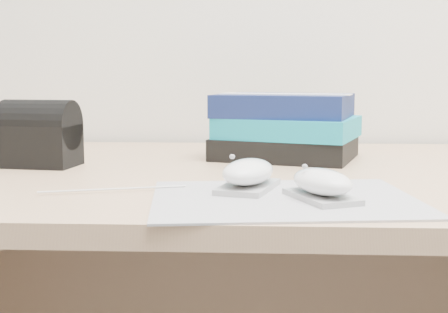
{
  "coord_description": "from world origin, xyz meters",
  "views": [
    {
      "loc": [
        -0.06,
        0.53,
        0.89
      ],
      "look_at": [
        -0.11,
        1.44,
        0.77
      ],
      "focal_mm": 50.0,
      "sensor_mm": 36.0,
      "label": 1
    }
  ],
  "objects_px": {
    "mouse_rear": "(248,174)",
    "mouse_front": "(322,184)",
    "desk": "(287,289)",
    "book_stack": "(286,127)",
    "pouch": "(39,134)"
  },
  "relations": [
    {
      "from": "mouse_rear",
      "to": "pouch",
      "type": "relative_size",
      "value": 0.95
    },
    {
      "from": "desk",
      "to": "mouse_front",
      "type": "bearing_deg",
      "value": -85.94
    },
    {
      "from": "desk",
      "to": "book_stack",
      "type": "height_order",
      "value": "book_stack"
    },
    {
      "from": "desk",
      "to": "mouse_rear",
      "type": "relative_size",
      "value": 12.29
    },
    {
      "from": "desk",
      "to": "mouse_rear",
      "type": "height_order",
      "value": "mouse_rear"
    },
    {
      "from": "desk",
      "to": "mouse_rear",
      "type": "distance_m",
      "value": 0.38
    },
    {
      "from": "mouse_rear",
      "to": "mouse_front",
      "type": "height_order",
      "value": "mouse_rear"
    },
    {
      "from": "desk",
      "to": "pouch",
      "type": "bearing_deg",
      "value": -173.72
    },
    {
      "from": "desk",
      "to": "mouse_front",
      "type": "distance_m",
      "value": 0.42
    },
    {
      "from": "desk",
      "to": "book_stack",
      "type": "distance_m",
      "value": 0.3
    },
    {
      "from": "mouse_rear",
      "to": "book_stack",
      "type": "distance_m",
      "value": 0.35
    },
    {
      "from": "mouse_rear",
      "to": "book_stack",
      "type": "xyz_separation_m",
      "value": [
        0.07,
        0.34,
        0.04
      ]
    },
    {
      "from": "book_stack",
      "to": "pouch",
      "type": "relative_size",
      "value": 2.19
    },
    {
      "from": "mouse_front",
      "to": "book_stack",
      "type": "bearing_deg",
      "value": 93.72
    },
    {
      "from": "mouse_rear",
      "to": "mouse_front",
      "type": "xyz_separation_m",
      "value": [
        0.09,
        -0.06,
        -0.0
      ]
    }
  ]
}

